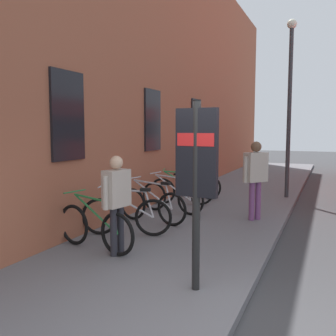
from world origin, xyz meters
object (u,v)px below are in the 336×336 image
(bicycle_leaning_wall, at_px, (95,228))
(transit_info_sign, at_px, (197,165))
(pedestrian_near_bus, at_px, (256,172))
(pedestrian_by_facade, at_px, (117,195))
(street_lamp, at_px, (290,94))
(bicycle_end_of_row, at_px, (182,190))
(bicycle_far_end, at_px, (152,205))
(bicycle_by_door, at_px, (172,197))
(bicycle_beside_lamp, at_px, (127,216))
(bicycle_mid_rack, at_px, (194,185))

(bicycle_leaning_wall, relative_size, transit_info_sign, 0.73)
(bicycle_leaning_wall, height_order, pedestrian_near_bus, pedestrian_near_bus)
(pedestrian_by_facade, height_order, street_lamp, street_lamp)
(transit_info_sign, bearing_deg, bicycle_end_of_row, 23.15)
(bicycle_far_end, xyz_separation_m, bicycle_by_door, (1.10, -0.02, 0.00))
(bicycle_by_door, bearing_deg, pedestrian_by_facade, -173.29)
(bicycle_by_door, relative_size, transit_info_sign, 0.73)
(bicycle_far_end, bearing_deg, bicycle_beside_lamp, 179.43)
(bicycle_leaning_wall, bearing_deg, transit_info_sign, -111.32)
(bicycle_leaning_wall, bearing_deg, bicycle_by_door, -1.54)
(bicycle_far_end, height_order, pedestrian_near_bus, pedestrian_near_bus)
(bicycle_beside_lamp, height_order, bicycle_end_of_row, same)
(bicycle_beside_lamp, bearing_deg, transit_info_sign, -131.68)
(pedestrian_near_bus, distance_m, street_lamp, 3.85)
(bicycle_end_of_row, relative_size, pedestrian_near_bus, 0.96)
(bicycle_beside_lamp, bearing_deg, street_lamp, -23.30)
(bicycle_far_end, distance_m, bicycle_mid_rack, 3.22)
(street_lamp, bearing_deg, bicycle_beside_lamp, 156.70)
(bicycle_mid_rack, xyz_separation_m, pedestrian_by_facade, (-5.34, -0.57, 0.60))
(transit_info_sign, xyz_separation_m, pedestrian_near_bus, (4.06, 0.00, -0.52))
(bicycle_leaning_wall, relative_size, pedestrian_by_facade, 1.07)
(bicycle_far_end, bearing_deg, pedestrian_by_facade, -169.34)
(bicycle_beside_lamp, xyz_separation_m, bicycle_end_of_row, (3.20, 0.11, 0.00))
(bicycle_end_of_row, height_order, bicycle_mid_rack, same)
(bicycle_far_end, xyz_separation_m, pedestrian_by_facade, (-2.13, -0.40, 0.60))
(bicycle_beside_lamp, height_order, bicycle_by_door, same)
(bicycle_mid_rack, distance_m, pedestrian_near_bus, 3.07)
(transit_info_sign, height_order, pedestrian_by_facade, transit_info_sign)
(bicycle_by_door, xyz_separation_m, pedestrian_near_bus, (0.08, -2.00, 0.69))
(bicycle_by_door, bearing_deg, street_lamp, -35.05)
(bicycle_beside_lamp, relative_size, street_lamp, 0.33)
(bicycle_beside_lamp, xyz_separation_m, bicycle_mid_rack, (4.30, 0.16, 0.00))
(bicycle_by_door, xyz_separation_m, pedestrian_by_facade, (-3.22, -0.38, 0.60))
(bicycle_leaning_wall, relative_size, pedestrian_near_bus, 0.98)
(transit_info_sign, relative_size, pedestrian_near_bus, 1.35)
(bicycle_beside_lamp, bearing_deg, pedestrian_by_facade, -158.45)
(bicycle_by_door, distance_m, pedestrian_near_bus, 2.11)
(bicycle_leaning_wall, relative_size, bicycle_end_of_row, 1.02)
(bicycle_mid_rack, distance_m, transit_info_sign, 6.60)
(bicycle_beside_lamp, distance_m, bicycle_by_door, 2.18)
(bicycle_leaning_wall, xyz_separation_m, transit_info_sign, (-0.81, -2.08, 1.21))
(bicycle_leaning_wall, relative_size, bicycle_mid_rack, 0.99)
(bicycle_leaning_wall, height_order, bicycle_far_end, same)
(bicycle_mid_rack, relative_size, street_lamp, 0.34)
(bicycle_beside_lamp, height_order, street_lamp, street_lamp)
(bicycle_leaning_wall, distance_m, bicycle_mid_rack, 5.29)
(street_lamp, bearing_deg, bicycle_mid_rack, 115.85)
(bicycle_beside_lamp, bearing_deg, bicycle_mid_rack, 2.13)
(pedestrian_near_bus, distance_m, pedestrian_by_facade, 3.67)
(bicycle_end_of_row, bearing_deg, bicycle_far_end, -176.68)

